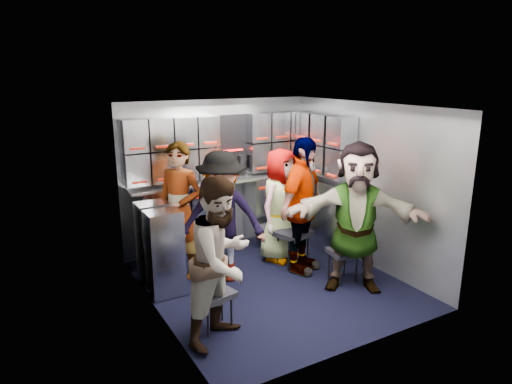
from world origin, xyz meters
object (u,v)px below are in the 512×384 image
jump_seat_near_left (215,296)px  attendant_arc_e (356,217)px  jump_seat_mid_right (293,235)px  attendant_arc_c (280,205)px  jump_seat_mid_left (216,245)px  attendant_arc_b (222,217)px  jump_seat_center (273,230)px  jump_seat_near_right (343,254)px  attendant_standing (180,211)px  attendant_arc_d (302,206)px  attendant_arc_a (222,260)px

jump_seat_near_left → attendant_arc_e: attendant_arc_e is taller
jump_seat_mid_right → attendant_arc_c: 0.44m
jump_seat_near_left → jump_seat_mid_left: (0.55, 1.15, 0.03)m
attendant_arc_b → attendant_arc_e: (1.24, -0.94, 0.07)m
jump_seat_center → attendant_arc_c: size_ratio=0.27×
jump_seat_mid_left → jump_seat_near_right: jump_seat_mid_left is taller
jump_seat_near_left → attendant_standing: bearing=83.2°
attendant_standing → attendant_arc_c: bearing=45.0°
jump_seat_mid_right → jump_seat_near_left: bearing=-149.5°
attendant_arc_b → attendant_arc_e: attendant_arc_e is taller
attendant_arc_b → attendant_arc_d: 1.01m
jump_seat_near_right → attendant_arc_e: (0.00, -0.18, 0.51)m
attendant_standing → attendant_arc_e: attendant_arc_e is taller
attendant_arc_a → attendant_arc_b: attendant_arc_b is taller
attendant_arc_c → attendant_arc_d: 0.47m
attendant_arc_c → attendant_arc_d: bearing=-109.5°
attendant_standing → attendant_arc_c: attendant_standing is taller
jump_seat_mid_left → jump_seat_near_right: size_ratio=1.09×
jump_seat_near_right → attendant_arc_a: bearing=-167.6°
jump_seat_near_left → attendant_arc_a: bearing=-90.0°
jump_seat_mid_left → attendant_arc_e: size_ratio=0.25×
attendant_standing → attendant_arc_e: size_ratio=0.97×
attendant_arc_b → jump_seat_mid_left: bearing=121.9°
jump_seat_mid_left → attendant_arc_a: size_ratio=0.28×
jump_seat_mid_right → attendant_standing: (-1.36, 0.45, 0.42)m
jump_seat_near_left → jump_seat_near_right: 1.80m
jump_seat_near_right → attendant_arc_a: 1.88m
attendant_arc_a → attendant_arc_e: attendant_arc_e is taller
attendant_standing → attendant_arc_e: bearing=13.5°
jump_seat_center → attendant_arc_b: size_ratio=0.26×
attendant_arc_e → jump_seat_mid_left: bearing=174.6°
jump_seat_center → attendant_arc_d: attendant_arc_d is taller
attendant_arc_c → attendant_standing: bearing=150.4°
jump_seat_mid_right → attendant_arc_b: (-0.97, 0.08, 0.38)m
jump_seat_mid_left → jump_seat_mid_right: bearing=-14.9°
jump_seat_near_right → attendant_standing: (-1.62, 1.14, 0.48)m
jump_seat_near_left → attendant_arc_b: attendant_arc_b is taller
jump_seat_mid_right → jump_seat_near_right: bearing=-68.6°
attendant_standing → attendant_arc_d: attendant_arc_d is taller
attendant_arc_a → jump_seat_center: bearing=17.0°
attendant_arc_d → attendant_arc_e: (0.27, -0.68, 0.01)m
attendant_arc_b → attendant_arc_a: bearing=-83.5°
jump_seat_mid_left → attendant_arc_b: size_ratio=0.27×
attendant_arc_e → attendant_arc_c: bearing=140.9°
jump_seat_center → jump_seat_mid_left: bearing=-168.0°
jump_seat_center → attendant_arc_e: size_ratio=0.24×
attendant_standing → attendant_arc_c: size_ratio=1.11×
attendant_arc_e → jump_seat_near_right: bearing=126.7°
jump_seat_mid_left → attendant_arc_a: (-0.55, -1.33, 0.41)m
attendant_arc_c → attendant_arc_d: attendant_arc_d is taller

